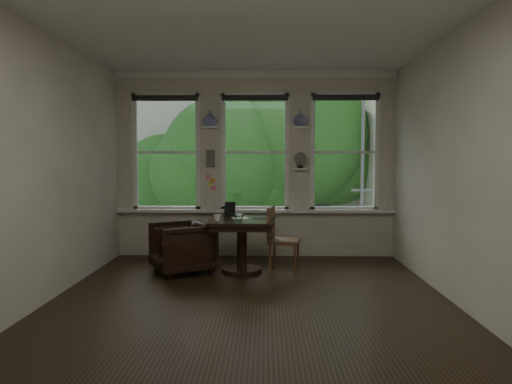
{
  "coord_description": "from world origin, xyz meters",
  "views": [
    {
      "loc": [
        0.17,
        -5.22,
        1.58
      ],
      "look_at": [
        0.04,
        0.9,
        1.15
      ],
      "focal_mm": 32.0,
      "sensor_mm": 36.0,
      "label": 1
    }
  ],
  "objects_px": {
    "armchair_left": "(182,247)",
    "laptop": "(264,218)",
    "table": "(242,246)",
    "mug": "(217,218)",
    "side_chair_right": "(284,240)"
  },
  "relations": [
    {
      "from": "armchair_left",
      "to": "laptop",
      "type": "xyz_separation_m",
      "value": [
        1.14,
        0.11,
        0.41
      ]
    },
    {
      "from": "table",
      "to": "armchair_left",
      "type": "distance_m",
      "value": 0.84
    },
    {
      "from": "side_chair_right",
      "to": "mug",
      "type": "relative_size",
      "value": 9.73
    },
    {
      "from": "laptop",
      "to": "mug",
      "type": "relative_size",
      "value": 3.48
    },
    {
      "from": "armchair_left",
      "to": "table",
      "type": "bearing_deg",
      "value": 62.86
    },
    {
      "from": "laptop",
      "to": "side_chair_right",
      "type": "bearing_deg",
      "value": -9.51
    },
    {
      "from": "armchair_left",
      "to": "side_chair_right",
      "type": "relative_size",
      "value": 0.85
    },
    {
      "from": "side_chair_right",
      "to": "mug",
      "type": "distance_m",
      "value": 0.99
    },
    {
      "from": "side_chair_right",
      "to": "mug",
      "type": "bearing_deg",
      "value": 108.96
    },
    {
      "from": "table",
      "to": "mug",
      "type": "xyz_separation_m",
      "value": [
        -0.33,
        -0.16,
        0.42
      ]
    },
    {
      "from": "armchair_left",
      "to": "mug",
      "type": "height_order",
      "value": "mug"
    },
    {
      "from": "side_chair_right",
      "to": "laptop",
      "type": "height_order",
      "value": "side_chair_right"
    },
    {
      "from": "armchair_left",
      "to": "side_chair_right",
      "type": "bearing_deg",
      "value": 60.25
    },
    {
      "from": "armchair_left",
      "to": "laptop",
      "type": "relative_size",
      "value": 2.37
    },
    {
      "from": "laptop",
      "to": "mug",
      "type": "xyz_separation_m",
      "value": [
        -0.63,
        -0.23,
        0.03
      ]
    }
  ]
}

